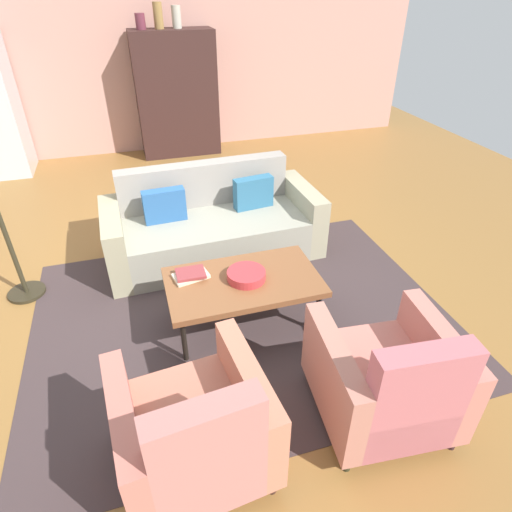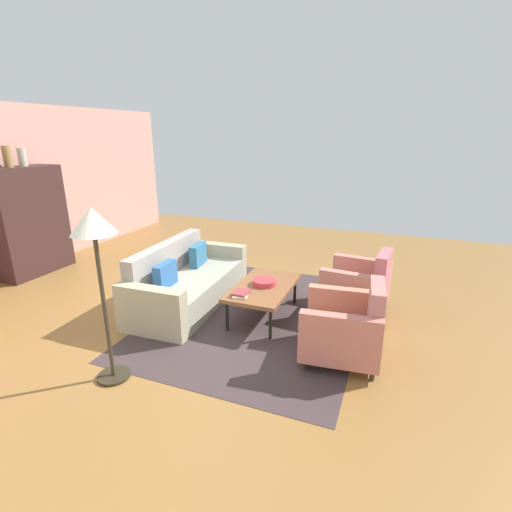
% 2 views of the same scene
% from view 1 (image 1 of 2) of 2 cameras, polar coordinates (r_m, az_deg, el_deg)
% --- Properties ---
extents(ground_plane, '(11.02, 11.02, 0.00)m').
position_cam_1_polar(ground_plane, '(4.24, -10.46, -2.36)').
color(ground_plane, olive).
extents(wall_back, '(9.18, 0.12, 2.80)m').
position_cam_1_polar(wall_back, '(7.31, -16.22, 23.97)').
color(wall_back, tan).
rests_on(wall_back, ground).
extents(area_rug, '(3.40, 2.60, 0.01)m').
position_cam_1_polar(area_rug, '(3.67, -1.81, -8.13)').
color(area_rug, '#3C2F30').
rests_on(area_rug, ground).
extents(couch, '(2.13, 0.97, 0.86)m').
position_cam_1_polar(couch, '(4.42, -5.84, 4.07)').
color(couch, gray).
rests_on(couch, ground).
extents(coffee_table, '(1.20, 0.70, 0.44)m').
position_cam_1_polar(coffee_table, '(3.38, -1.70, -3.64)').
color(coffee_table, black).
rests_on(coffee_table, ground).
extents(armchair_left, '(0.88, 0.88, 0.88)m').
position_cam_1_polar(armchair_left, '(2.54, -8.03, -22.35)').
color(armchair_left, '#332611').
rests_on(armchair_left, ground).
extents(armchair_right, '(0.87, 0.87, 0.88)m').
position_cam_1_polar(armchair_right, '(2.85, 17.14, -15.85)').
color(armchair_right, '#362316').
rests_on(armchair_right, ground).
extents(fruit_bowl, '(0.30, 0.30, 0.07)m').
position_cam_1_polar(fruit_bowl, '(3.35, -1.29, -2.57)').
color(fruit_bowl, '#B53237').
rests_on(fruit_bowl, coffee_table).
extents(book_stack, '(0.30, 0.22, 0.05)m').
position_cam_1_polar(book_stack, '(3.41, -8.66, -2.47)').
color(book_stack, beige).
rests_on(book_stack, coffee_table).
extents(cabinet, '(1.20, 0.51, 1.80)m').
position_cam_1_polar(cabinet, '(7.10, -10.49, 20.28)').
color(cabinet, '#331D1B').
rests_on(cabinet, ground).
extents(vase_tall, '(0.14, 0.14, 0.20)m').
position_cam_1_polar(vase_tall, '(6.92, -15.11, 27.88)').
color(vase_tall, brown).
rests_on(vase_tall, cabinet).
extents(vase_round, '(0.13, 0.13, 0.33)m').
position_cam_1_polar(vase_round, '(6.93, -12.88, 28.70)').
color(vase_round, olive).
rests_on(vase_round, cabinet).
extents(vase_small, '(0.13, 0.13, 0.29)m').
position_cam_1_polar(vase_small, '(6.96, -10.54, 28.76)').
color(vase_small, '#AEA998').
rests_on(vase_small, cabinet).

